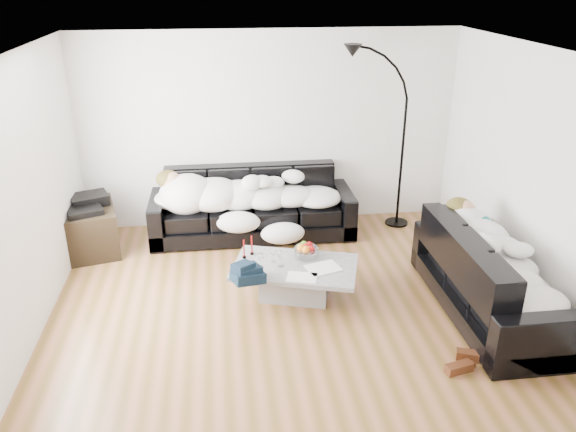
{
  "coord_description": "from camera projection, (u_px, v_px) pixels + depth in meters",
  "views": [
    {
      "loc": [
        -0.68,
        -5.03,
        3.26
      ],
      "look_at": [
        0.0,
        0.3,
        0.9
      ],
      "focal_mm": 35.0,
      "sensor_mm": 36.0,
      "label": 1
    }
  ],
  "objects": [
    {
      "name": "ceiling",
      "position": [
        292.0,
        52.0,
        4.91
      ],
      "size": [
        5.0,
        5.0,
        0.0
      ],
      "primitive_type": "plane",
      "color": "white",
      "rests_on": "ground"
    },
    {
      "name": "sofa_right",
      "position": [
        492.0,
        274.0,
        5.69
      ],
      "size": [
        0.92,
        2.15,
        0.87
      ],
      "primitive_type": "cube",
      "rotation": [
        0.0,
        0.0,
        1.57
      ],
      "color": "black",
      "rests_on": "ground"
    },
    {
      "name": "fruit_bowl",
      "position": [
        306.0,
        249.0,
        6.13
      ],
      "size": [
        0.27,
        0.27,
        0.16
      ],
      "primitive_type": "cylinder",
      "rotation": [
        0.0,
        0.0,
        0.02
      ],
      "color": "white",
      "rests_on": "coffee_table"
    },
    {
      "name": "av_cabinet",
      "position": [
        92.0,
        229.0,
        7.01
      ],
      "size": [
        0.77,
        0.97,
        0.59
      ],
      "primitive_type": "cube",
      "rotation": [
        0.0,
        0.0,
        0.24
      ],
      "color": "black",
      "rests_on": "ground"
    },
    {
      "name": "wine_glass_b",
      "position": [
        261.0,
        260.0,
        5.9
      ],
      "size": [
        0.08,
        0.08,
        0.16
      ],
      "primitive_type": "cylinder",
      "rotation": [
        0.0,
        0.0,
        -0.24
      ],
      "color": "white",
      "rests_on": "coffee_table"
    },
    {
      "name": "stereo",
      "position": [
        88.0,
        203.0,
        6.87
      ],
      "size": [
        0.54,
        0.48,
        0.13
      ],
      "primitive_type": "cube",
      "rotation": [
        0.0,
        0.0,
        0.38
      ],
      "color": "black",
      "rests_on": "av_cabinet"
    },
    {
      "name": "teal_cushion",
      "position": [
        463.0,
        222.0,
        6.17
      ],
      "size": [
        0.42,
        0.38,
        0.2
      ],
      "primitive_type": "ellipsoid",
      "rotation": [
        0.0,
        0.0,
        0.24
      ],
      "color": "#0F6B6C",
      "rests_on": "sofa_right"
    },
    {
      "name": "shoes",
      "position": [
        464.0,
        362.0,
        5.02
      ],
      "size": [
        0.43,
        0.32,
        0.1
      ],
      "primitive_type": null,
      "rotation": [
        0.0,
        0.0,
        0.03
      ],
      "color": "#472311",
      "rests_on": "ground"
    },
    {
      "name": "coffee_table",
      "position": [
        295.0,
        281.0,
        6.05
      ],
      "size": [
        1.47,
        1.1,
        0.38
      ],
      "primitive_type": "cube",
      "rotation": [
        0.0,
        0.0,
        -0.29
      ],
      "color": "#939699",
      "rests_on": "ground"
    },
    {
      "name": "ground",
      "position": [
        292.0,
        305.0,
        5.96
      ],
      "size": [
        5.0,
        5.0,
        0.0
      ],
      "primitive_type": "plane",
      "color": "brown",
      "rests_on": "ground"
    },
    {
      "name": "floor_lamp",
      "position": [
        403.0,
        150.0,
        7.44
      ],
      "size": [
        0.8,
        0.37,
        2.15
      ],
      "primitive_type": null,
      "rotation": [
        0.0,
        0.0,
        -0.07
      ],
      "color": "black",
      "rests_on": "ground"
    },
    {
      "name": "wall_left",
      "position": [
        22.0,
        203.0,
        5.15
      ],
      "size": [
        0.02,
        4.5,
        2.6
      ],
      "primitive_type": "cube",
      "color": "silver",
      "rests_on": "ground"
    },
    {
      "name": "wall_right",
      "position": [
        534.0,
        180.0,
        5.73
      ],
      "size": [
        0.02,
        4.5,
        2.6
      ],
      "primitive_type": "cube",
      "color": "silver",
      "rests_on": "ground"
    },
    {
      "name": "candle_left",
      "position": [
        244.0,
        249.0,
        6.08
      ],
      "size": [
        0.05,
        0.05,
        0.21
      ],
      "primitive_type": "cylinder",
      "rotation": [
        0.0,
        0.0,
        -0.31
      ],
      "color": "maroon",
      "rests_on": "coffee_table"
    },
    {
      "name": "sleeper_right",
      "position": [
        495.0,
        255.0,
        5.61
      ],
      "size": [
        0.78,
        1.84,
        0.45
      ],
      "primitive_type": null,
      "rotation": [
        0.0,
        0.0,
        1.57
      ],
      "color": "white",
      "rests_on": "sofa_right"
    },
    {
      "name": "navy_jacket",
      "position": [
        247.0,
        269.0,
        5.56
      ],
      "size": [
        0.4,
        0.36,
        0.16
      ],
      "primitive_type": null,
      "rotation": [
        0.0,
        0.0,
        0.31
      ],
      "color": "black",
      "rests_on": "coffee_table"
    },
    {
      "name": "sofa_back",
      "position": [
        252.0,
        204.0,
        7.4
      ],
      "size": [
        2.65,
        0.92,
        0.87
      ],
      "primitive_type": "cube",
      "color": "black",
      "rests_on": "ground"
    },
    {
      "name": "candle_right",
      "position": [
        252.0,
        245.0,
        6.15
      ],
      "size": [
        0.05,
        0.05,
        0.22
      ],
      "primitive_type": "cylinder",
      "rotation": [
        0.0,
        0.0,
        -0.2
      ],
      "color": "maroon",
      "rests_on": "coffee_table"
    },
    {
      "name": "wine_glass_a",
      "position": [
        273.0,
        255.0,
        6.0
      ],
      "size": [
        0.08,
        0.08,
        0.16
      ],
      "primitive_type": "cylinder",
      "rotation": [
        0.0,
        0.0,
        0.21
      ],
      "color": "white",
      "rests_on": "coffee_table"
    },
    {
      "name": "sleeper_back",
      "position": [
        252.0,
        190.0,
        7.27
      ],
      "size": [
        2.24,
        0.77,
        0.45
      ],
      "primitive_type": null,
      "color": "white",
      "rests_on": "sofa_back"
    },
    {
      "name": "newspaper_a",
      "position": [
        323.0,
        268.0,
        5.91
      ],
      "size": [
        0.41,
        0.35,
        0.01
      ],
      "primitive_type": "cube",
      "rotation": [
        0.0,
        0.0,
        0.29
      ],
      "color": "silver",
      "rests_on": "coffee_table"
    },
    {
      "name": "wine_glass_c",
      "position": [
        281.0,
        258.0,
        5.92
      ],
      "size": [
        0.09,
        0.09,
        0.18
      ],
      "primitive_type": "cylinder",
      "rotation": [
        0.0,
        0.0,
        0.24
      ],
      "color": "white",
      "rests_on": "coffee_table"
    },
    {
      "name": "newspaper_b",
      "position": [
        302.0,
        277.0,
        5.73
      ],
      "size": [
        0.35,
        0.29,
        0.01
      ],
      "primitive_type": "cube",
      "rotation": [
        0.0,
        0.0,
        -0.27
      ],
      "color": "silver",
      "rests_on": "coffee_table"
    },
    {
      "name": "wall_back",
      "position": [
        270.0,
        130.0,
        7.48
      ],
      "size": [
        5.0,
        0.02,
        2.6
      ],
      "primitive_type": "cube",
      "color": "silver",
      "rests_on": "ground"
    }
  ]
}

